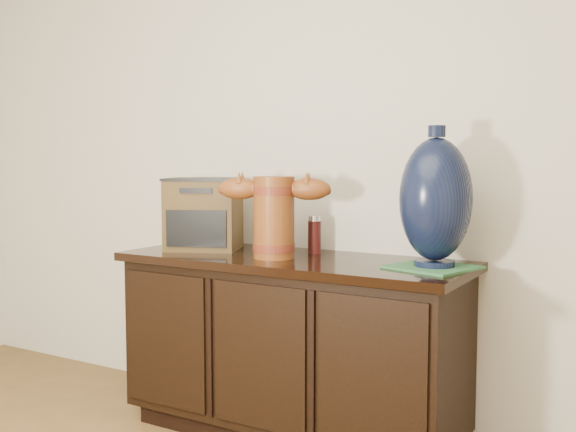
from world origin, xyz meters
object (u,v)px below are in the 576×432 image
Objects in this scene: terracotta_vessel at (274,212)px; lamp_base at (436,200)px; sideboard at (292,345)px; tv_radio at (204,214)px; spray_can at (314,235)px.

lamp_base reaches higher than terracotta_vessel.
sideboard is at bearing -178.14° from lamp_base.
tv_radio is (-0.41, 0.07, -0.03)m from terracotta_vessel.
terracotta_vessel is at bearing -129.37° from sideboard.
tv_radio is (-0.46, 0.01, 0.53)m from sideboard.
spray_can is (-0.57, 0.12, -0.17)m from lamp_base.
sideboard is 3.72× the size of tv_radio.
lamp_base is at bearing -11.95° from spray_can.
sideboard is 2.83× the size of lamp_base.
lamp_base is at bearing -22.12° from tv_radio.
spray_can is at bearing 49.03° from terracotta_vessel.
tv_radio is at bearing 179.26° from sideboard.
sideboard is 0.86m from lamp_base.
sideboard is at bearing -23.59° from tv_radio.
terracotta_vessel is at bearing -32.08° from tv_radio.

